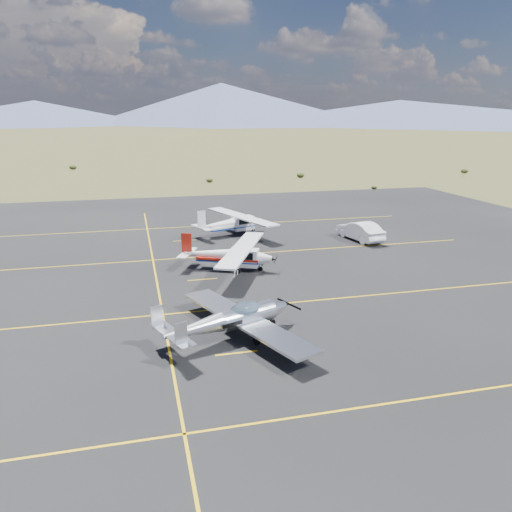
{
  "coord_description": "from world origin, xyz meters",
  "views": [
    {
      "loc": [
        -7.21,
        -24.04,
        10.66
      ],
      "look_at": [
        0.51,
        6.79,
        1.6
      ],
      "focal_mm": 35.0,
      "sensor_mm": 36.0,
      "label": 1
    }
  ],
  "objects_px": {
    "aircraft_low_wing": "(233,319)",
    "sedan": "(360,231)",
    "aircraft_plain": "(232,223)",
    "aircraft_cessna": "(228,254)"
  },
  "relations": [
    {
      "from": "aircraft_low_wing",
      "to": "sedan",
      "type": "bearing_deg",
      "value": 26.81
    },
    {
      "from": "aircraft_low_wing",
      "to": "aircraft_cessna",
      "type": "relative_size",
      "value": 1.01
    },
    {
      "from": "aircraft_plain",
      "to": "sedan",
      "type": "xyz_separation_m",
      "value": [
        10.51,
        -4.64,
        -0.3
      ]
    },
    {
      "from": "aircraft_low_wing",
      "to": "aircraft_plain",
      "type": "bearing_deg",
      "value": 56.79
    },
    {
      "from": "aircraft_cessna",
      "to": "aircraft_plain",
      "type": "distance_m",
      "value": 10.58
    },
    {
      "from": "aircraft_low_wing",
      "to": "sedan",
      "type": "relative_size",
      "value": 1.9
    },
    {
      "from": "aircraft_low_wing",
      "to": "sedan",
      "type": "xyz_separation_m",
      "value": [
        14.78,
        16.87,
        -0.18
      ]
    },
    {
      "from": "aircraft_plain",
      "to": "sedan",
      "type": "distance_m",
      "value": 11.49
    },
    {
      "from": "aircraft_low_wing",
      "to": "sedan",
      "type": "distance_m",
      "value": 22.43
    },
    {
      "from": "aircraft_low_wing",
      "to": "aircraft_plain",
      "type": "height_order",
      "value": "aircraft_plain"
    }
  ]
}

